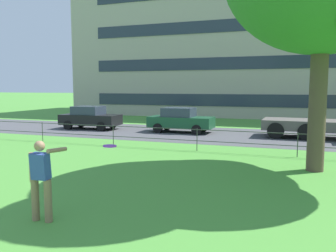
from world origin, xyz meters
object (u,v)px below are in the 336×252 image
person_thrower (41,178)px  car_black_right (90,117)px  apartment_building_background (275,49)px  frisbee (110,146)px  car_dark_green_center (180,120)px

person_thrower → car_black_right: person_thrower is taller
car_black_right → apartment_building_background: bearing=60.0°
person_thrower → car_black_right: (-8.05, 14.54, -0.15)m
frisbee → car_dark_green_center: bearing=102.5°
frisbee → car_black_right: frisbee is taller
person_thrower → car_dark_green_center: 15.06m
person_thrower → apartment_building_background: (2.77, 33.28, 5.86)m
car_dark_green_center → person_thrower: bearing=-83.3°
car_black_right → car_dark_green_center: size_ratio=1.01×
frisbee → apartment_building_background: (1.24, 33.09, 5.12)m
person_thrower → car_black_right: size_ratio=0.42×
person_thrower → frisbee: person_thrower is taller
person_thrower → frisbee: 1.71m
frisbee → car_dark_green_center: (-3.28, 14.77, -0.88)m
car_black_right → person_thrower: bearing=-61.0°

